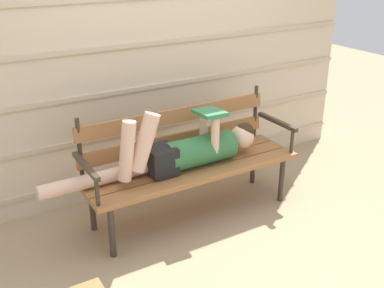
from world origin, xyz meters
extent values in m
plane|color=tan|center=(0.00, 0.00, 0.00)|extent=(12.00, 12.00, 0.00)
cube|color=beige|center=(0.00, 0.72, 1.24)|extent=(4.03, 0.06, 2.48)
cube|color=#C1AD8E|center=(0.00, 0.69, 0.18)|extent=(4.03, 0.02, 0.04)
cube|color=#C1AD8E|center=(0.00, 0.69, 0.53)|extent=(4.03, 0.02, 0.04)
cube|color=#C1AD8E|center=(0.00, 0.69, 0.89)|extent=(4.03, 0.02, 0.04)
cube|color=#C1AD8E|center=(0.00, 0.69, 1.24)|extent=(4.03, 0.02, 0.04)
cube|color=#9E6638|center=(0.00, -0.10, 0.40)|extent=(1.68, 0.15, 0.04)
cube|color=#9E6638|center=(0.00, 0.07, 0.40)|extent=(1.68, 0.15, 0.04)
cube|color=#9E6638|center=(0.00, 0.23, 0.40)|extent=(1.68, 0.15, 0.04)
cube|color=#9E6638|center=(0.00, 0.31, 0.54)|extent=(1.61, 0.05, 0.11)
cube|color=#9E6638|center=(0.00, 0.31, 0.75)|extent=(1.61, 0.05, 0.11)
cylinder|color=#382D23|center=(-0.77, 0.31, 0.65)|extent=(0.03, 0.03, 0.45)
cylinder|color=#382D23|center=(0.77, 0.31, 0.65)|extent=(0.03, 0.03, 0.45)
cylinder|color=#382D23|center=(-0.74, -0.12, 0.19)|extent=(0.04, 0.04, 0.38)
cylinder|color=#382D23|center=(0.74, -0.12, 0.19)|extent=(0.04, 0.04, 0.38)
cylinder|color=#382D23|center=(-0.74, 0.26, 0.19)|extent=(0.04, 0.04, 0.38)
cylinder|color=#382D23|center=(0.74, 0.26, 0.19)|extent=(0.04, 0.04, 0.38)
cube|color=#382D23|center=(-0.81, 0.07, 0.62)|extent=(0.04, 0.46, 0.03)
cylinder|color=#382D23|center=(-0.81, -0.12, 0.52)|extent=(0.03, 0.03, 0.20)
cube|color=#382D23|center=(0.81, 0.07, 0.62)|extent=(0.04, 0.46, 0.03)
cylinder|color=#382D23|center=(0.81, -0.12, 0.52)|extent=(0.03, 0.03, 0.20)
cylinder|color=#33703D|center=(0.07, 0.07, 0.53)|extent=(0.54, 0.22, 0.22)
cube|color=black|center=(-0.26, 0.07, 0.53)|extent=(0.20, 0.21, 0.20)
sphere|color=beige|center=(0.46, 0.07, 0.56)|extent=(0.19, 0.19, 0.19)
sphere|color=#382314|center=(0.48, 0.07, 0.60)|extent=(0.16, 0.16, 0.16)
cylinder|color=beige|center=(-0.41, 0.01, 0.73)|extent=(0.24, 0.11, 0.42)
cylinder|color=beige|center=(-0.54, 0.01, 0.69)|extent=(0.15, 0.09, 0.43)
cylinder|color=beige|center=(-0.74, 0.13, 0.48)|extent=(0.79, 0.10, 0.10)
cylinder|color=beige|center=(0.15, -0.01, 0.67)|extent=(0.06, 0.06, 0.27)
cylinder|color=beige|center=(0.15, 0.15, 0.67)|extent=(0.06, 0.06, 0.27)
cube|color=#337A4C|center=(0.15, 0.07, 0.82)|extent=(0.19, 0.26, 0.05)
camera|label=1|loc=(-1.64, -2.69, 1.98)|focal=44.19mm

